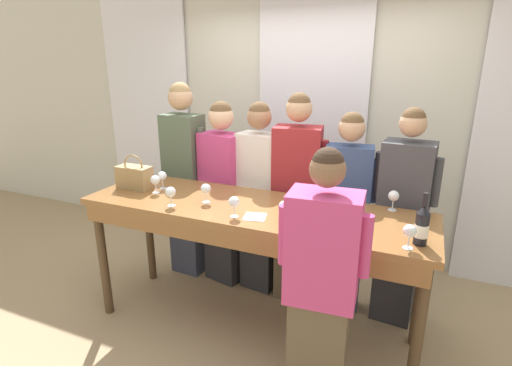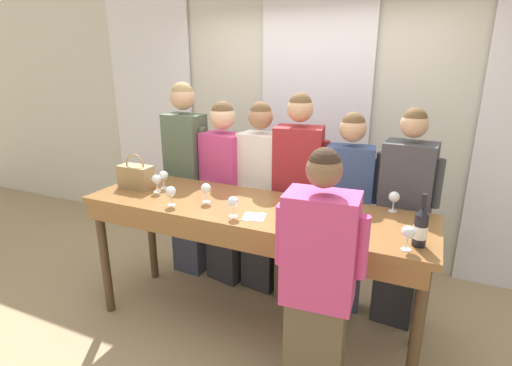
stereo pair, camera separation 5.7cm
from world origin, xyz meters
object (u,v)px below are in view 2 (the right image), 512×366
(wine_bottle, at_px, (421,227))
(guest_cream_sweater, at_px, (260,196))
(wine_glass_front_mid, at_px, (334,204))
(wine_glass_front_right, at_px, (171,192))
(wine_glass_near_host, at_px, (283,207))
(wine_glass_center_right, at_px, (233,202))
(guest_pink_top, at_px, (224,191))
(guest_olive_jacket, at_px, (187,177))
(tasting_bar, at_px, (250,222))
(host_pouring, at_px, (318,291))
(guest_striped_shirt, at_px, (297,198))
(wine_glass_center_mid, at_px, (164,176))
(guest_beige_cap, at_px, (403,219))
(wine_glass_back_left, at_px, (156,180))
(wine_glass_front_left, at_px, (296,199))
(wine_glass_back_right, at_px, (408,233))
(guest_navy_coat, at_px, (347,211))
(wine_glass_center_left, at_px, (206,189))
(wine_glass_back_mid, at_px, (394,197))
(handbag, at_px, (136,176))

(wine_bottle, distance_m, guest_cream_sweater, 1.52)
(wine_glass_front_mid, distance_m, wine_glass_front_right, 1.14)
(wine_glass_front_mid, height_order, wine_glass_near_host, same)
(wine_glass_front_right, xyz_separation_m, wine_glass_center_right, (0.50, -0.00, -0.00))
(wine_bottle, bearing_deg, wine_glass_near_host, 179.78)
(guest_pink_top, bearing_deg, guest_olive_jacket, 180.00)
(wine_bottle, bearing_deg, guest_cream_sweater, 150.29)
(tasting_bar, relative_size, wine_glass_center_right, 17.55)
(host_pouring, bearing_deg, guest_striped_shirt, 114.09)
(wine_glass_center_mid, xyz_separation_m, wine_glass_near_host, (1.12, -0.25, 0.00))
(wine_glass_center_mid, distance_m, guest_beige_cap, 1.89)
(wine_glass_back_left, bearing_deg, wine_bottle, -4.29)
(guest_pink_top, xyz_separation_m, guest_beige_cap, (1.53, 0.00, -0.01))
(guest_striped_shirt, bearing_deg, guest_beige_cap, 0.00)
(wine_glass_front_left, height_order, wine_glass_front_mid, same)
(wine_bottle, relative_size, wine_glass_near_host, 2.16)
(wine_glass_center_mid, height_order, wine_glass_near_host, same)
(wine_glass_front_mid, height_order, host_pouring, host_pouring)
(wine_glass_back_right, xyz_separation_m, guest_navy_coat, (-0.50, 0.83, -0.25))
(wine_glass_center_left, relative_size, guest_navy_coat, 0.09)
(wine_glass_front_left, relative_size, wine_glass_front_right, 1.00)
(guest_cream_sweater, bearing_deg, wine_glass_near_host, -56.74)
(wine_glass_center_mid, distance_m, wine_glass_back_left, 0.11)
(guest_cream_sweater, distance_m, guest_navy_coat, 0.75)
(wine_glass_back_left, relative_size, guest_olive_jacket, 0.08)
(wine_bottle, relative_size, wine_glass_back_left, 2.16)
(wine_glass_front_left, height_order, wine_glass_near_host, same)
(wine_glass_center_mid, bearing_deg, wine_glass_center_left, -16.43)
(wine_glass_back_mid, height_order, guest_olive_jacket, guest_olive_jacket)
(handbag, bearing_deg, wine_glass_center_right, -12.66)
(wine_bottle, xyz_separation_m, guest_cream_sweater, (-1.31, 0.75, -0.25))
(guest_cream_sweater, bearing_deg, wine_glass_center_left, -103.65)
(wine_glass_center_left, distance_m, guest_beige_cap, 1.49)
(handbag, xyz_separation_m, wine_glass_front_mid, (1.62, 0.02, 0.00))
(guest_olive_jacket, bearing_deg, wine_glass_center_right, -41.32)
(guest_cream_sweater, relative_size, guest_striped_shirt, 0.95)
(wine_glass_center_mid, bearing_deg, wine_glass_back_mid, 7.63)
(guest_olive_jacket, distance_m, host_pouring, 1.96)
(tasting_bar, relative_size, wine_glass_back_mid, 17.55)
(wine_glass_center_right, relative_size, wine_glass_back_mid, 1.00)
(guest_pink_top, xyz_separation_m, guest_navy_coat, (1.11, -0.00, -0.01))
(guest_cream_sweater, bearing_deg, guest_beige_cap, 0.00)
(wine_glass_front_mid, height_order, guest_navy_coat, guest_navy_coat)
(wine_glass_front_left, xyz_separation_m, guest_cream_sweater, (-0.51, 0.55, -0.23))
(host_pouring, bearing_deg, guest_pink_top, 136.64)
(wine_glass_front_right, height_order, guest_pink_top, guest_pink_top)
(wine_glass_front_mid, distance_m, guest_beige_cap, 0.73)
(guest_beige_cap, bearing_deg, wine_glass_front_mid, -126.13)
(guest_navy_coat, bearing_deg, wine_glass_center_mid, -160.54)
(tasting_bar, distance_m, guest_beige_cap, 1.16)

